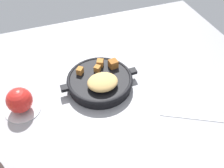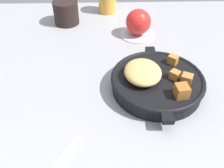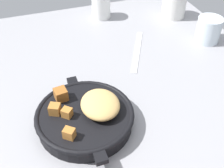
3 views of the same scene
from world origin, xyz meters
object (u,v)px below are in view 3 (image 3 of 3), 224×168
Objects in this scene: water_glass_short at (208,30)px; white_creamer_pitcher at (101,6)px; butter_knife at (137,51)px; cast_iron_skillet at (86,116)px; ceramic_mug_white at (174,5)px.

white_creamer_pitcher reaches higher than water_glass_short.
water_glass_short is (1.61, 23.05, 3.72)cm from butter_knife.
cast_iron_skillet is 1.19× the size of butter_knife.
water_glass_short reaches higher than cast_iron_skillet.
white_creamer_pitcher is at bearing 158.89° from cast_iron_skillet.
cast_iron_skillet is at bearing -47.15° from ceramic_mug_white.
cast_iron_skillet is 3.13× the size of ceramic_mug_white.
white_creamer_pitcher is at bearing -134.30° from water_glass_short.
butter_knife is 2.67× the size of white_creamer_pitcher.
ceramic_mug_white is (-18.45, -2.05, 0.22)cm from water_glass_short.
white_creamer_pitcher is (-24.50, -3.70, 3.92)cm from butter_knife.
cast_iron_skillet is 58.82cm from ceramic_mug_white.
white_creamer_pitcher is at bearing -107.24° from ceramic_mug_white.
butter_knife is at bearing 136.33° from cast_iron_skillet.
butter_knife is (-23.15, 22.11, -2.36)cm from cast_iron_skillet.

